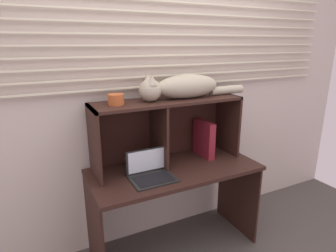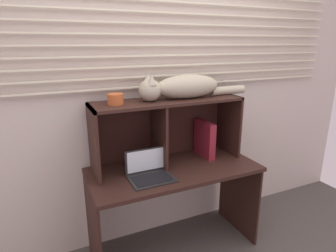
% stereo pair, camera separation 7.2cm
% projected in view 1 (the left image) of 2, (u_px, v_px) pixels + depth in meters
% --- Properties ---
extents(back_panel_with_blinds, '(4.40, 0.08, 2.50)m').
position_uv_depth(back_panel_with_blinds, '(156.00, 95.00, 2.35)').
color(back_panel_with_blinds, beige).
rests_on(back_panel_with_blinds, ground).
extents(desk, '(1.32, 0.60, 0.74)m').
position_uv_depth(desk, '(175.00, 185.00, 2.25)').
color(desk, '#311B16').
rests_on(desk, ground).
extents(hutch_shelf_unit, '(1.18, 0.34, 0.52)m').
position_uv_depth(hutch_shelf_unit, '(165.00, 120.00, 2.24)').
color(hutch_shelf_unit, '#311B16').
rests_on(hutch_shelf_unit, desk).
extents(cat, '(0.94, 0.20, 0.20)m').
position_uv_depth(cat, '(183.00, 87.00, 2.19)').
color(cat, '#B3AA8F').
rests_on(cat, hutch_shelf_unit).
extents(laptop, '(0.31, 0.24, 0.19)m').
position_uv_depth(laptop, '(151.00, 173.00, 2.04)').
color(laptop, black).
rests_on(laptop, desk).
extents(binder_upright, '(0.06, 0.25, 0.31)m').
position_uv_depth(binder_upright, '(204.00, 139.00, 2.41)').
color(binder_upright, maroon).
rests_on(binder_upright, desk).
extents(book_stack, '(0.20, 0.21, 0.07)m').
position_uv_depth(book_stack, '(141.00, 164.00, 2.20)').
color(book_stack, gray).
rests_on(book_stack, desk).
extents(small_basket, '(0.11, 0.11, 0.08)m').
position_uv_depth(small_basket, '(116.00, 99.00, 1.98)').
color(small_basket, '#B75529').
rests_on(small_basket, hutch_shelf_unit).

